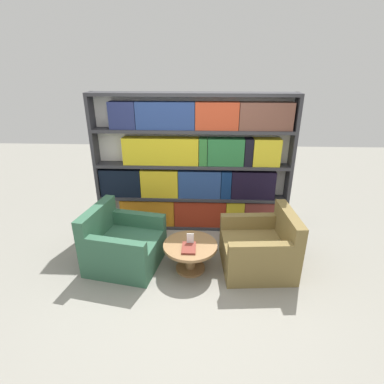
# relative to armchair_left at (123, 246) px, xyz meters

# --- Properties ---
(ground_plane) EXTENTS (14.00, 14.00, 0.00)m
(ground_plane) POSITION_rel_armchair_left_xyz_m (0.91, -0.38, -0.28)
(ground_plane) COLOR gray
(bookshelf) EXTENTS (3.10, 0.30, 2.20)m
(bookshelf) POSITION_rel_armchair_left_xyz_m (0.95, 1.09, 0.78)
(bookshelf) COLOR silver
(bookshelf) RESTS_ON ground_plane
(armchair_left) EXTENTS (1.05, 1.01, 0.83)m
(armchair_left) POSITION_rel_armchair_left_xyz_m (0.00, 0.00, 0.00)
(armchair_left) COLOR #336047
(armchair_left) RESTS_ON ground_plane
(armchair_right) EXTENTS (0.97, 0.93, 0.83)m
(armchair_right) POSITION_rel_armchair_left_xyz_m (1.87, -0.00, 0.00)
(armchair_right) COLOR olive
(armchair_right) RESTS_ON ground_plane
(coffee_table) EXTENTS (0.72, 0.72, 0.39)m
(coffee_table) POSITION_rel_armchair_left_xyz_m (0.94, -0.09, -0.00)
(coffee_table) COLOR olive
(coffee_table) RESTS_ON ground_plane
(table_sign) EXTENTS (0.09, 0.06, 0.16)m
(table_sign) POSITION_rel_armchair_left_xyz_m (0.94, -0.09, 0.18)
(table_sign) COLOR black
(table_sign) RESTS_ON coffee_table
(stray_book) EXTENTS (0.18, 0.27, 0.03)m
(stray_book) POSITION_rel_armchair_left_xyz_m (0.92, -0.20, 0.12)
(stray_book) COLOR brown
(stray_book) RESTS_ON coffee_table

